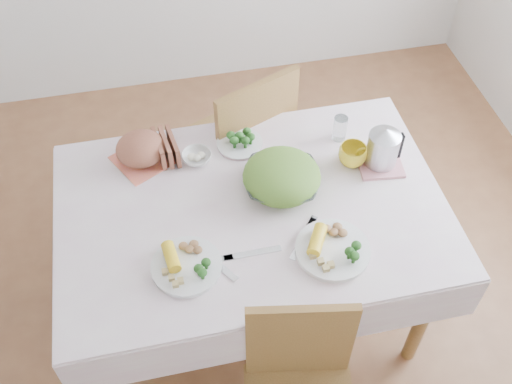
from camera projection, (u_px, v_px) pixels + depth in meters
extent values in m
plane|color=brown|center=(253.00, 306.00, 2.89)|extent=(3.60, 3.60, 0.00)
cube|color=brown|center=(252.00, 263.00, 2.61)|extent=(1.40, 0.90, 0.75)
cube|color=silver|center=(252.00, 207.00, 2.32)|extent=(1.50, 1.00, 0.01)
cube|color=brown|center=(234.00, 144.00, 2.96)|extent=(0.58, 0.58, 0.97)
imported|color=white|center=(281.00, 181.00, 2.35)|extent=(0.35, 0.35, 0.07)
cylinder|color=white|center=(187.00, 266.00, 2.12)|extent=(0.30, 0.30, 0.02)
cylinder|color=white|center=(333.00, 250.00, 2.16)|extent=(0.39, 0.39, 0.02)
cylinder|color=beige|center=(240.00, 143.00, 2.52)|extent=(0.25, 0.25, 0.02)
cube|color=#EB7256|center=(143.00, 159.00, 2.47)|extent=(0.29, 0.29, 0.00)
ellipsoid|color=brown|center=(141.00, 150.00, 2.43)|extent=(0.24, 0.23, 0.12)
imported|color=white|center=(197.00, 157.00, 2.46)|extent=(0.15, 0.15, 0.04)
imported|color=yellow|center=(352.00, 155.00, 2.43)|extent=(0.14, 0.14, 0.09)
cylinder|color=white|center=(340.00, 127.00, 2.51)|extent=(0.07, 0.07, 0.11)
cube|color=#CA7B83|center=(379.00, 163.00, 2.45)|extent=(0.19, 0.19, 0.01)
cylinder|color=#B2B5BA|center=(384.00, 143.00, 2.37)|extent=(0.17, 0.17, 0.18)
cube|color=silver|center=(215.00, 263.00, 2.14)|extent=(0.14, 0.19, 0.00)
cube|color=silver|center=(303.00, 238.00, 2.21)|extent=(0.15, 0.18, 0.00)
cube|color=silver|center=(253.00, 253.00, 2.17)|extent=(0.21, 0.03, 0.00)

